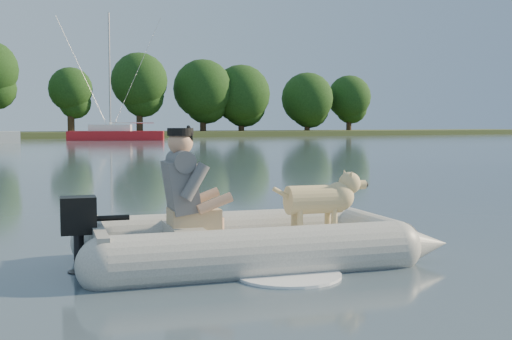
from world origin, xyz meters
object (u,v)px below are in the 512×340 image
man (183,183)px  dog (314,204)px  sailboat (115,135)px  dinghy (255,200)px

man → dog: bearing=0.0°
sailboat → dog: bearing=-81.1°
man → sailboat: size_ratio=0.10×
dinghy → sailboat: (13.04, 48.42, -0.13)m
dinghy → man: man is taller
dog → sailboat: sailboat is taller
dog → sailboat: 50.05m
dinghy → sailboat: 50.14m
dinghy → dog: (0.67, -0.08, -0.08)m
dog → sailboat: bearing=86.9°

